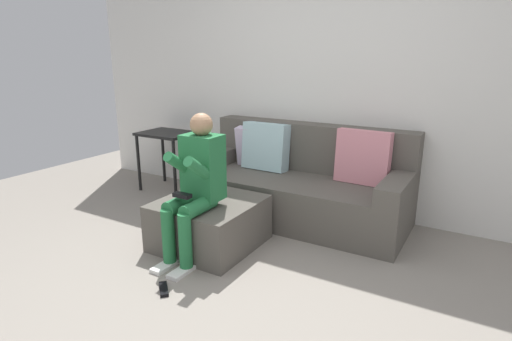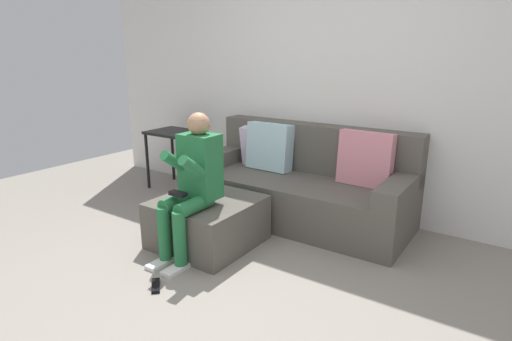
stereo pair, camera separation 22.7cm
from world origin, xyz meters
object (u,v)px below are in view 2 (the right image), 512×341
person_seated (193,179)px  ottoman (208,222)px  side_table (176,141)px  remote_near_ottoman (156,286)px  couch_sectional (302,184)px

person_seated → ottoman: bearing=98.7°
side_table → remote_near_ottoman: 2.29m
ottoman → remote_near_ottoman: 0.77m
couch_sectional → remote_near_ottoman: couch_sectional is taller
side_table → couch_sectional: bearing=-0.4°
couch_sectional → remote_near_ottoman: size_ratio=11.98×
ottoman → person_seated: (0.03, -0.19, 0.42)m
person_seated → remote_near_ottoman: person_seated is taller
ottoman → side_table: 1.65m
ottoman → side_table: (-1.29, 0.96, 0.37)m
side_table → person_seated: bearing=-40.8°
person_seated → side_table: (-1.32, 1.14, -0.05)m
couch_sectional → remote_near_ottoman: (-0.22, -1.67, -0.33)m
side_table → remote_near_ottoman: (1.44, -1.68, -0.56)m
couch_sectional → person_seated: person_seated is taller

